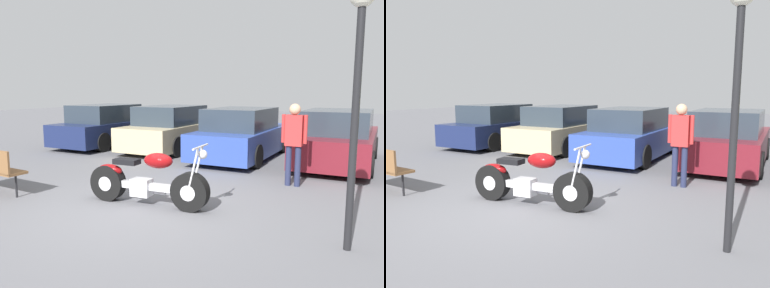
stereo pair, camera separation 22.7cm
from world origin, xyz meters
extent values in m
plane|color=slate|center=(0.00, 0.00, 0.00)|extent=(60.00, 60.00, 0.00)
cylinder|color=black|center=(0.81, 0.37, 0.32)|extent=(0.66, 0.25, 0.64)
cylinder|color=silver|center=(0.81, 0.37, 0.32)|extent=(0.27, 0.24, 0.26)
cylinder|color=black|center=(-0.78, 0.24, 0.32)|extent=(0.66, 0.25, 0.64)
cylinder|color=silver|center=(-0.78, 0.24, 0.32)|extent=(0.27, 0.24, 0.26)
cube|color=silver|center=(0.01, 0.31, 0.34)|extent=(1.22, 0.21, 0.12)
cube|color=silver|center=(-0.10, 0.30, 0.30)|extent=(0.36, 0.27, 0.30)
ellipsoid|color=maroon|center=(0.23, 0.32, 0.80)|extent=(0.54, 0.35, 0.26)
cube|color=black|center=(-0.39, 0.27, 0.74)|extent=(0.46, 0.27, 0.09)
ellipsoid|color=maroon|center=(-0.73, 0.25, 0.56)|extent=(0.49, 0.24, 0.20)
cylinder|color=silver|center=(0.90, 0.29, 0.70)|extent=(0.22, 0.05, 0.76)
cylinder|color=silver|center=(0.89, 0.47, 0.70)|extent=(0.22, 0.05, 0.76)
cylinder|color=silver|center=(0.99, 0.38, 1.08)|extent=(0.08, 0.62, 0.03)
sphere|color=silver|center=(1.03, 0.39, 0.96)|extent=(0.15, 0.15, 0.15)
cylinder|color=silver|center=(-0.33, 0.42, 0.21)|extent=(1.22, 0.18, 0.08)
cube|color=#19234C|center=(-5.26, 5.68, 0.51)|extent=(1.77, 4.39, 0.71)
cube|color=#28333D|center=(-5.26, 5.42, 1.16)|extent=(1.56, 2.29, 0.60)
cylinder|color=black|center=(-6.08, 7.04, 0.31)|extent=(0.20, 0.62, 0.62)
cylinder|color=black|center=(-4.44, 7.04, 0.31)|extent=(0.20, 0.62, 0.62)
cylinder|color=black|center=(-6.08, 4.32, 0.31)|extent=(0.20, 0.62, 0.62)
cylinder|color=black|center=(-4.44, 4.32, 0.31)|extent=(0.20, 0.62, 0.62)
cube|color=#C6B284|center=(-2.68, 5.90, 0.51)|extent=(1.77, 4.39, 0.71)
cube|color=#28333D|center=(-2.68, 5.63, 1.16)|extent=(1.56, 2.29, 0.60)
cylinder|color=black|center=(-3.51, 7.26, 0.31)|extent=(0.20, 0.62, 0.62)
cylinder|color=black|center=(-1.86, 7.26, 0.31)|extent=(0.20, 0.62, 0.62)
cylinder|color=black|center=(-3.51, 4.54, 0.31)|extent=(0.20, 0.62, 0.62)
cylinder|color=black|center=(-1.86, 4.54, 0.31)|extent=(0.20, 0.62, 0.62)
cube|color=#2D479E|center=(-0.10, 5.47, 0.51)|extent=(1.77, 4.39, 0.71)
cube|color=#28333D|center=(-0.10, 5.20, 1.16)|extent=(1.56, 2.29, 0.60)
cylinder|color=black|center=(-0.93, 6.83, 0.31)|extent=(0.20, 0.62, 0.62)
cylinder|color=black|center=(0.72, 6.83, 0.31)|extent=(0.20, 0.62, 0.62)
cylinder|color=black|center=(-0.93, 4.10, 0.31)|extent=(0.20, 0.62, 0.62)
cylinder|color=black|center=(0.72, 4.10, 0.31)|extent=(0.20, 0.62, 0.62)
cube|color=maroon|center=(2.47, 5.69, 0.51)|extent=(1.77, 4.39, 0.71)
cube|color=#28333D|center=(2.47, 5.43, 1.16)|extent=(1.56, 2.29, 0.60)
cylinder|color=black|center=(1.65, 7.06, 0.31)|extent=(0.20, 0.62, 0.62)
cylinder|color=black|center=(3.30, 7.06, 0.31)|extent=(0.20, 0.62, 0.62)
cylinder|color=black|center=(1.65, 4.33, 0.31)|extent=(0.20, 0.62, 0.62)
cylinder|color=black|center=(3.30, 4.33, 0.31)|extent=(0.20, 0.62, 0.62)
cylinder|color=black|center=(-2.40, -0.42, 0.23)|extent=(0.04, 0.04, 0.45)
cylinder|color=black|center=(3.24, -0.06, 1.47)|extent=(0.09, 0.09, 2.93)
cylinder|color=#232847|center=(1.83, 2.79, 0.42)|extent=(0.12, 0.12, 0.84)
cylinder|color=#232847|center=(2.02, 2.79, 0.42)|extent=(0.12, 0.12, 0.84)
cube|color=red|center=(1.93, 2.79, 1.15)|extent=(0.34, 0.20, 0.63)
cylinder|color=red|center=(1.71, 2.79, 1.19)|extent=(0.08, 0.08, 0.58)
cylinder|color=red|center=(2.15, 2.79, 1.19)|extent=(0.08, 0.08, 0.58)
sphere|color=tan|center=(1.93, 2.79, 1.58)|extent=(0.23, 0.23, 0.23)
camera|label=1|loc=(3.57, -4.87, 1.96)|focal=35.00mm
camera|label=2|loc=(3.77, -4.76, 1.96)|focal=35.00mm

